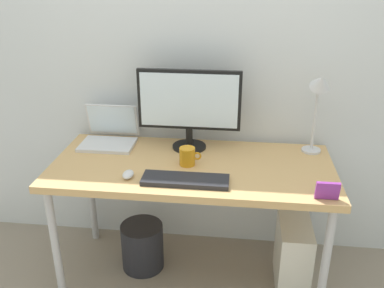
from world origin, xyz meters
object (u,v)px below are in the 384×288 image
Objects in this scene: laptop at (110,134)px; mouse at (128,174)px; wastebasket at (142,246)px; coffee_mug at (187,156)px; photo_frame at (327,191)px; desk at (192,174)px; monitor at (189,104)px; computer_tower at (293,254)px; keyboard at (185,180)px; desk_lamp at (319,95)px.

mouse is at bearing -62.30° from laptop.
mouse is 0.30× the size of wastebasket.
photo_frame is (0.69, -0.29, -0.00)m from coffee_mug.
laptop reaches higher than desk.
computer_tower is at bearing -19.91° from monitor.
keyboard is at bearing -85.55° from monitor.
laptop is at bearing 179.18° from desk_lamp.
coffee_mug is 0.40× the size of wastebasket.
monitor is 0.32m from coffee_mug.
coffee_mug is at bearing -156.70° from desk.
laptop is 1.24m from desk_lamp.
wastebasket is at bearing 141.29° from keyboard.
computer_tower is (0.60, 0.20, -0.56)m from keyboard.
mouse is 0.74× the size of coffee_mug.
monitor reaches higher than photo_frame.
desk is 5.16× the size of wastebasket.
mouse is at bearing -168.75° from computer_tower.
desk is at bearing 87.49° from keyboard.
coffee_mug is at bearing -161.89° from desk_lamp.
desk_lamp is 0.79m from coffee_mug.
desk is 4.84× the size of laptop.
coffee_mug is 1.10× the size of photo_frame.
mouse is (-0.27, -0.41, -0.25)m from monitor.
laptop is (-0.49, 0.02, -0.21)m from monitor.
monitor is 6.61× the size of mouse.
desk is 0.63m from wastebasket.
laptop is 0.57m from coffee_mug.
wastebasket is (-0.91, 0.05, -0.06)m from computer_tower.
desk is 14.08× the size of photo_frame.
desk is 0.82m from desk_lamp.
keyboard is (-0.68, -0.43, -0.34)m from desk_lamp.
coffee_mug is (-0.70, -0.23, -0.30)m from desk_lamp.
desk_lamp is 1.12× the size of keyboard.
computer_tower is (0.64, -0.23, -0.82)m from monitor.
coffee_mug reaches higher than wastebasket.
desk reaches higher than wastebasket.
monitor is at bearing 101.05° from desk.
computer_tower is (0.62, -0.00, -0.60)m from coffee_mug.
coffee_mug is at bearing 32.67° from mouse.
desk_lamp is 4.48× the size of photo_frame.
keyboard is 0.85m from computer_tower.
photo_frame is 1.23m from wastebasket.
monitor is 0.50m from keyboard.
desk_lamp reaches higher than coffee_mug.
mouse is 0.21× the size of computer_tower.
desk_lamp is at bearing 32.03° from keyboard.
keyboard is at bearing -3.08° from mouse.
desk_lamp is at bearing 10.40° from wastebasket.
monitor is 5.41× the size of photo_frame.
coffee_mug is at bearing -9.04° from wastebasket.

